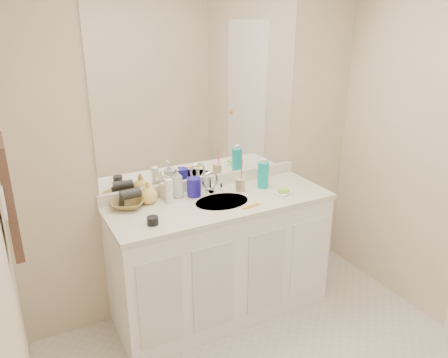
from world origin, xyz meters
name	(u,v)px	position (x,y,z in m)	size (l,w,h in m)	color
wall_back	(202,144)	(0.00, 1.30, 1.20)	(2.60, 0.02, 2.40)	beige
wall_left	(8,297)	(-1.30, 0.00, 1.20)	(0.02, 2.60, 2.40)	beige
vanity_cabinet	(221,259)	(0.00, 1.02, 0.42)	(1.50, 0.55, 0.85)	white
countertop	(221,202)	(0.00, 1.02, 0.86)	(1.52, 0.57, 0.03)	silver
backsplash	(204,182)	(0.00, 1.29, 0.92)	(1.52, 0.03, 0.08)	white
sink_basin	(222,203)	(0.00, 1.00, 0.87)	(0.37, 0.37, 0.02)	beige
faucet	(210,185)	(0.00, 1.18, 0.94)	(0.02, 0.02, 0.11)	silver
mirror	(202,93)	(0.00, 1.29, 1.56)	(1.48, 0.01, 1.20)	white
blue_mug	(194,187)	(-0.13, 1.18, 0.95)	(0.10, 0.10, 0.13)	#1D1592
tan_cup	(240,185)	(0.20, 1.11, 0.93)	(0.07, 0.07, 0.09)	tan
toothbrush	(242,171)	(0.21, 1.11, 1.03)	(0.01, 0.01, 0.18)	#FF43AB
mouthwash_bottle	(263,175)	(0.38, 1.10, 0.97)	(0.08, 0.08, 0.19)	#0EB1AF
soap_dish	(284,193)	(0.44, 0.92, 0.89)	(0.11, 0.09, 0.01)	white
green_soap	(284,191)	(0.44, 0.92, 0.90)	(0.07, 0.05, 0.02)	#87E638
orange_comb	(251,206)	(0.13, 0.84, 0.88)	(0.14, 0.03, 0.01)	orange
dark_jar	(153,221)	(-0.52, 0.90, 0.90)	(0.07, 0.07, 0.05)	black
extra_white_bottle	(169,191)	(-0.32, 1.15, 0.96)	(0.05, 0.05, 0.16)	white
soap_bottle_white	(177,183)	(-0.23, 1.21, 0.99)	(0.08, 0.08, 0.21)	silver
soap_bottle_cream	(167,187)	(-0.30, 1.23, 0.96)	(0.07, 0.07, 0.16)	beige
soap_bottle_yellow	(148,192)	(-0.44, 1.21, 0.96)	(0.12, 0.12, 0.15)	#F5CE5F
wicker_basket	(128,204)	(-0.58, 1.20, 0.91)	(0.21, 0.21, 0.05)	olive
hair_dryer	(130,194)	(-0.56, 1.20, 0.97)	(0.07, 0.07, 0.13)	black
hand_towel	(9,196)	(-1.25, 0.77, 1.25)	(0.04, 0.32, 0.55)	#2E1F18
switch_plate	(4,203)	(-1.27, 0.57, 1.30)	(0.01, 0.09, 0.13)	white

